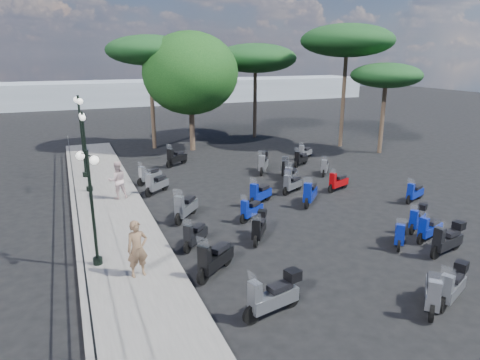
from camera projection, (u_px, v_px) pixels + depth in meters
name	position (u px, v px, depth m)	size (l,w,h in m)	color
ground	(283.00, 218.00, 17.53)	(120.00, 120.00, 0.00)	black
sidewalk	(111.00, 214.00, 17.80)	(3.00, 30.00, 0.15)	#5E5B59
railing	(76.00, 200.00, 16.92)	(0.04, 26.04, 1.10)	black
lamp_post_0	(92.00, 201.00, 12.79)	(0.60, 1.00, 3.64)	black
lamp_post_1	(85.00, 147.00, 19.90)	(0.30, 1.12, 3.80)	black
lamp_post_2	(81.00, 131.00, 22.20)	(0.42, 1.26, 4.31)	black
woman	(137.00, 249.00, 12.45)	(0.63, 0.41, 1.72)	brown
pedestrian_far	(118.00, 180.00, 19.21)	(0.84, 0.65, 1.72)	#C5A8AA
scooter_0	(273.00, 296.00, 10.86)	(1.79, 0.69, 1.44)	black
scooter_1	(215.00, 259.00, 12.87)	(1.54, 1.26, 1.49)	black
scooter_2	(195.00, 236.00, 14.77)	(1.17, 1.17, 1.24)	black
scooter_3	(186.00, 208.00, 17.21)	(1.31, 1.48, 1.48)	black
scooter_4	(156.00, 184.00, 20.44)	(1.38, 1.20, 1.37)	black
scooter_5	(149.00, 176.00, 22.01)	(1.46, 0.90, 1.28)	black
scooter_6	(433.00, 293.00, 11.13)	(1.31, 1.30, 1.38)	black
scooter_7	(452.00, 286.00, 11.43)	(1.54, 0.89, 1.31)	black
scooter_8	(259.00, 228.00, 15.31)	(1.05, 1.36, 1.25)	black
scooter_9	(251.00, 210.00, 17.21)	(1.34, 0.89, 1.20)	black
scooter_10	(260.00, 194.00, 19.01)	(1.48, 1.03, 1.35)	black
scooter_11	(176.00, 158.00, 25.54)	(1.54, 1.15, 1.44)	black
scooter_13	(447.00, 240.00, 14.23)	(1.69, 0.66, 1.36)	black
scooter_14	(400.00, 234.00, 14.88)	(1.11, 1.19, 1.22)	black
scooter_15	(310.00, 194.00, 18.95)	(1.32, 1.41, 1.45)	black
scooter_16	(285.00, 169.00, 23.09)	(0.99, 1.58, 1.37)	black
scooter_17	(263.00, 163.00, 24.03)	(1.16, 1.60, 1.44)	black
scooter_19	(417.00, 219.00, 16.22)	(1.35, 0.88, 1.18)	black
scooter_20	(429.00, 229.00, 15.30)	(1.53, 0.68, 1.25)	black
scooter_21	(291.00, 177.00, 21.59)	(1.29, 1.39, 1.42)	black
scooter_22	(292.00, 184.00, 20.58)	(1.42, 0.87, 1.24)	black
scooter_23	(305.00, 152.00, 27.31)	(1.36, 0.86, 1.20)	black
scooter_26	(414.00, 193.00, 19.35)	(1.43, 0.74, 1.20)	black
scooter_27	(338.00, 182.00, 20.90)	(1.49, 0.75, 1.24)	black
scooter_28	(325.00, 167.00, 23.72)	(1.01, 1.22, 1.19)	black
scooter_29	(301.00, 159.00, 25.54)	(1.35, 0.94, 1.23)	black
broadleaf_tree	(190.00, 73.00, 28.50)	(6.42, 6.42, 7.95)	#38281E
pine_0	(255.00, 58.00, 32.81)	(6.35, 6.35, 7.27)	#38281E
pine_1	(347.00, 41.00, 29.13)	(6.40, 6.40, 8.46)	#38281E
pine_2	(149.00, 51.00, 28.64)	(5.77, 5.77, 7.71)	#38281E
pine_3	(386.00, 76.00, 27.67)	(4.58, 4.58, 5.93)	#38281E
distant_hills	(125.00, 93.00, 57.02)	(70.00, 8.00, 3.00)	gray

